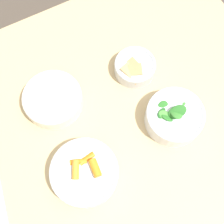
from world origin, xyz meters
TOP-DOWN VIEW (x-y plane):
  - ground_plane at (0.00, 0.00)m, footprint 10.00×10.00m
  - dining_table at (0.00, 0.00)m, footprint 0.98×1.03m
  - bowl_carrots at (-0.09, 0.18)m, footprint 0.19×0.19m
  - bowl_greens at (-0.07, -0.12)m, footprint 0.17×0.17m
  - bowl_beans_hotdog at (0.15, 0.17)m, footprint 0.18×0.18m
  - bowl_cookies at (0.13, -0.10)m, footprint 0.13×0.13m

SIDE VIEW (x-z plane):
  - ground_plane at x=0.00m, z-range 0.00..0.00m
  - dining_table at x=0.00m, z-range 0.26..1.00m
  - bowl_beans_hotdog at x=0.15m, z-range 0.74..0.80m
  - bowl_cookies at x=0.13m, z-range 0.75..0.80m
  - bowl_carrots at x=-0.09m, z-range 0.74..0.81m
  - bowl_greens at x=-0.07m, z-range 0.73..0.83m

